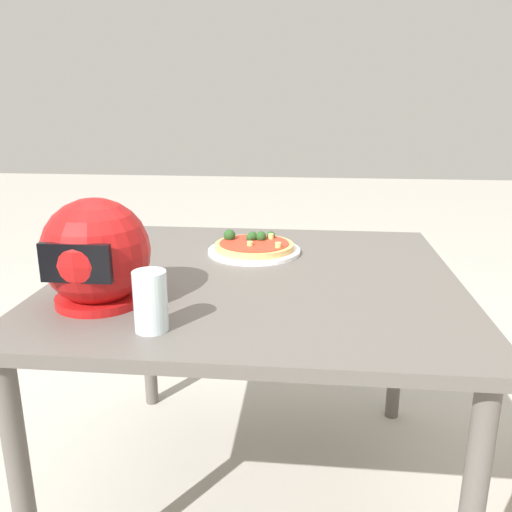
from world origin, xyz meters
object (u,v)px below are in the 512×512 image
at_px(motorcycle_helmet, 96,254).
at_px(pizza, 254,245).
at_px(dining_table, 258,299).
at_px(drinking_glass, 150,301).

bearing_deg(motorcycle_helmet, pizza, -124.41).
height_order(dining_table, motorcycle_helmet, motorcycle_helmet).
relative_size(pizza, motorcycle_helmet, 0.99).
xyz_separation_m(dining_table, drinking_glass, (0.18, 0.39, 0.14)).
bearing_deg(pizza, dining_table, 99.37).
bearing_deg(drinking_glass, pizza, -103.94).
distance_m(dining_table, drinking_glass, 0.45).
bearing_deg(dining_table, pizza, -80.63).
distance_m(dining_table, motorcycle_helmet, 0.47).
bearing_deg(dining_table, motorcycle_helmet, 35.80).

